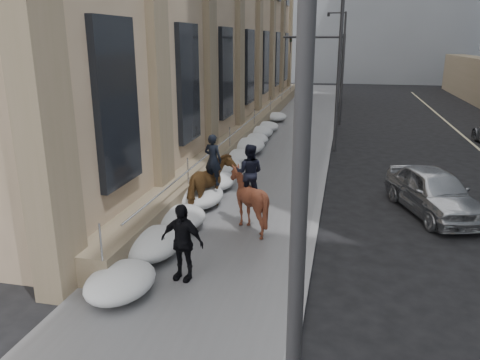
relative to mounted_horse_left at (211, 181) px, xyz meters
The scene contains 13 objects.
ground 4.04m from the mounted_horse_left, 76.14° to the right, with size 140.00×140.00×0.00m, color black.
sidewalk 6.38m from the mounted_horse_left, 81.48° to the left, with size 5.00×80.00×0.12m, color #57575A.
curb 7.24m from the mounted_horse_left, 60.28° to the left, with size 0.24×80.00×0.12m, color slate.
bg_building_far 68.99m from the mounted_horse_left, 94.25° to the left, with size 24.00×12.00×20.00m, color gray.
streetlight_near 11.01m from the mounted_horse_left, 69.42° to the right, with size 1.71×0.24×8.00m.
streetlight_mid 11.40m from the mounted_horse_left, 70.24° to the left, with size 1.71×0.24×8.00m.
streetlight_far 30.64m from the mounted_horse_left, 83.07° to the left, with size 1.71×0.24×8.00m.
traffic_signal 18.69m from the mounted_horse_left, 80.63° to the left, with size 4.10×0.22×6.00m.
snow_bank 4.40m from the mounted_horse_left, 96.44° to the left, with size 1.70×18.10×0.76m.
mounted_horse_left is the anchor object (origin of this frame).
mounted_horse_right 2.08m from the mounted_horse_left, 40.78° to the right, with size 1.51×1.69×2.59m.
pedestrian 4.84m from the mounted_horse_left, 81.98° to the right, with size 1.11×0.46×1.90m, color black.
car_silver 7.49m from the mounted_horse_left, 11.75° to the left, with size 1.84×4.57×1.56m, color #A6A8AD.
Camera 1 is at (3.30, -10.62, 5.66)m, focal length 35.00 mm.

